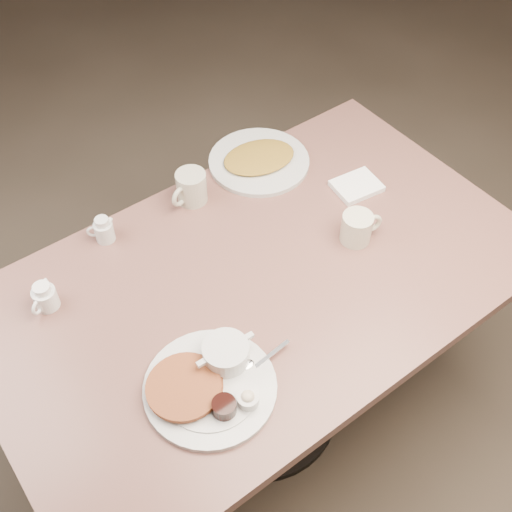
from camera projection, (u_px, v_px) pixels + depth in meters
room at (262, 67)px, 1.21m from camera, size 7.04×8.04×2.84m
diner_table at (260, 313)px, 1.84m from camera, size 1.50×0.90×0.75m
main_plate at (210, 380)px, 1.48m from camera, size 0.39×0.33×0.07m
coffee_mug_near at (358, 227)px, 1.77m from camera, size 0.13×0.11×0.09m
napkin at (357, 186)px, 1.93m from camera, size 0.15×0.13×0.02m
coffee_mug_far at (191, 188)px, 1.87m from camera, size 0.14×0.11×0.10m
creamer_left at (45, 297)px, 1.62m from camera, size 0.09×0.07×0.08m
creamer_right at (104, 230)px, 1.77m from camera, size 0.08×0.06×0.08m
hash_plate at (259, 160)px, 2.00m from camera, size 0.38×0.38×0.04m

